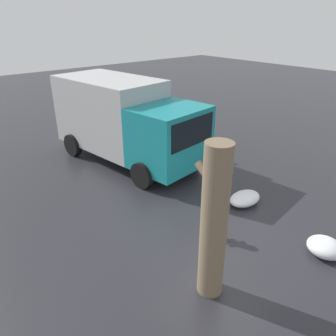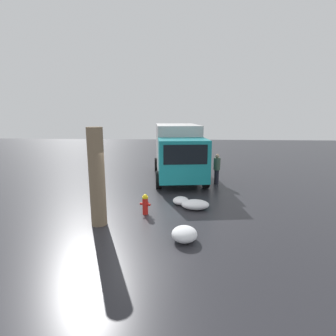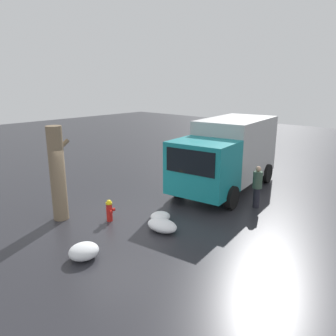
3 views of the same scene
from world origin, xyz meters
TOP-DOWN VIEW (x-y plane):
  - ground_plane at (0.00, 0.00)m, footprint 60.00×60.00m
  - fire_hydrant at (0.00, -0.00)m, footprint 0.32×0.42m
  - tree_trunk at (-1.02, 1.44)m, footprint 0.80×0.53m
  - delivery_truck at (5.85, -1.08)m, footprint 6.53×3.32m
  - pedestrian at (4.61, -3.20)m, footprint 0.36×0.36m
  - snow_pile_by_hydrant at (0.65, -1.91)m, footprint 0.73×1.11m
  - snow_pile_curbside at (-2.06, -1.48)m, footprint 0.85×0.77m
  - snow_pile_by_tree at (1.19, -1.32)m, footprint 0.71×0.67m

SIDE VIEW (x-z plane):
  - ground_plane at x=0.00m, z-range 0.00..0.00m
  - snow_pile_by_tree at x=1.19m, z-range 0.00..0.32m
  - snow_pile_by_hydrant at x=0.65m, z-range 0.00..0.38m
  - snow_pile_curbside at x=-2.06m, z-range 0.00..0.44m
  - fire_hydrant at x=0.00m, z-range 0.01..0.79m
  - pedestrian at x=4.61m, z-range 0.08..1.72m
  - delivery_truck at x=5.85m, z-range 0.12..3.22m
  - tree_trunk at x=-1.02m, z-range 0.01..3.33m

